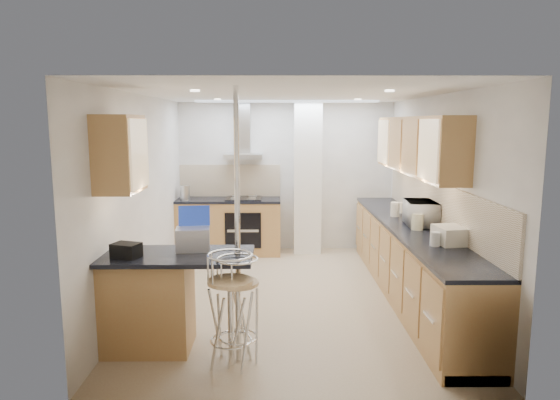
{
  "coord_description": "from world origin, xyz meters",
  "views": [
    {
      "loc": [
        -0.17,
        -6.03,
        2.18
      ],
      "look_at": [
        -0.12,
        0.2,
        1.2
      ],
      "focal_mm": 32.0,
      "sensor_mm": 36.0,
      "label": 1
    }
  ],
  "objects_px": {
    "microwave": "(421,213)",
    "bar_stool_end": "(238,309)",
    "bar_stool_near": "(231,310)",
    "bread_bin": "(450,235)",
    "laptop": "(193,239)"
  },
  "relations": [
    {
      "from": "microwave",
      "to": "bar_stool_end",
      "type": "relative_size",
      "value": 0.55
    },
    {
      "from": "bar_stool_near",
      "to": "bread_bin",
      "type": "distance_m",
      "value": 2.4
    },
    {
      "from": "microwave",
      "to": "bread_bin",
      "type": "bearing_deg",
      "value": -174.14
    },
    {
      "from": "microwave",
      "to": "bar_stool_end",
      "type": "distance_m",
      "value": 2.76
    },
    {
      "from": "microwave",
      "to": "bar_stool_near",
      "type": "relative_size",
      "value": 0.52
    },
    {
      "from": "bar_stool_near",
      "to": "bar_stool_end",
      "type": "distance_m",
      "value": 0.12
    },
    {
      "from": "microwave",
      "to": "bar_stool_near",
      "type": "xyz_separation_m",
      "value": [
        -2.19,
        -1.76,
        -0.55
      ]
    },
    {
      "from": "bread_bin",
      "to": "bar_stool_near",
      "type": "bearing_deg",
      "value": -168.34
    },
    {
      "from": "laptop",
      "to": "microwave",
      "type": "bearing_deg",
      "value": 19.71
    },
    {
      "from": "laptop",
      "to": "bread_bin",
      "type": "xyz_separation_m",
      "value": [
        2.61,
        0.32,
        -0.04
      ]
    },
    {
      "from": "laptop",
      "to": "bread_bin",
      "type": "bearing_deg",
      "value": 0.48
    },
    {
      "from": "microwave",
      "to": "laptop",
      "type": "height_order",
      "value": "microwave"
    },
    {
      "from": "bar_stool_near",
      "to": "microwave",
      "type": "bearing_deg",
      "value": 29.01
    },
    {
      "from": "microwave",
      "to": "bread_bin",
      "type": "distance_m",
      "value": 0.95
    },
    {
      "from": "bar_stool_near",
      "to": "bread_bin",
      "type": "xyz_separation_m",
      "value": [
        2.21,
        0.81,
        0.49
      ]
    }
  ]
}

